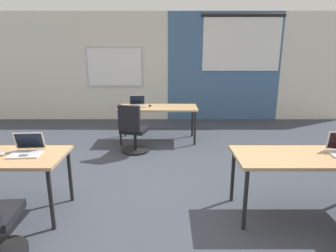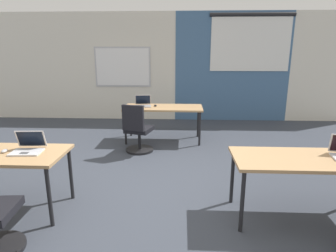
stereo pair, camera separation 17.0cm
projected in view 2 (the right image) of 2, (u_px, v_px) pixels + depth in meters
ground_plane at (153, 189)px, 3.93m from camera, size 24.00×24.00×0.00m
back_wall_assembly at (170, 67)px, 7.62m from camera, size 10.00×0.27×2.80m
desk_near_right at (307, 163)px, 3.10m from camera, size 1.60×0.70×0.72m
desk_far_center at (163, 110)px, 5.89m from camera, size 1.60×0.70×0.72m
laptop_near_left_inner at (28, 147)px, 3.27m from camera, size 0.35×0.33×0.23m
mouse_near_left_inner at (4, 151)px, 3.25m from camera, size 0.07×0.11×0.03m
laptop_far_left at (143, 104)px, 5.92m from camera, size 0.37×0.35×0.22m
mouse_far_left at (155, 105)px, 5.92m from camera, size 0.07×0.11×0.03m
chair_far_left at (138, 133)px, 5.27m from camera, size 0.54×0.60×0.92m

